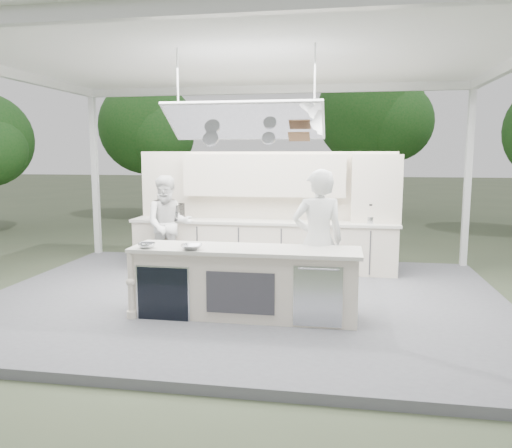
% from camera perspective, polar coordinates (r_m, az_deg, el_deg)
% --- Properties ---
extents(ground, '(90.00, 90.00, 0.00)m').
position_cam_1_polar(ground, '(7.89, -1.42, -9.13)').
color(ground, '#454E36').
rests_on(ground, ground).
extents(stage_deck, '(8.00, 6.00, 0.12)m').
position_cam_1_polar(stage_deck, '(7.87, -1.42, -8.71)').
color(stage_deck, '#5D5D62').
rests_on(stage_deck, ground).
extents(tent, '(8.20, 6.20, 3.86)m').
position_cam_1_polar(tent, '(7.65, -1.52, 18.44)').
color(tent, white).
rests_on(tent, ground).
extents(demo_island, '(3.10, 0.79, 0.95)m').
position_cam_1_polar(demo_island, '(6.83, -1.43, -6.65)').
color(demo_island, beige).
rests_on(demo_island, stage_deck).
extents(back_counter, '(5.08, 0.72, 0.95)m').
position_cam_1_polar(back_counter, '(9.57, 0.74, -2.38)').
color(back_counter, beige).
rests_on(back_counter, stage_deck).
extents(back_wall_unit, '(5.05, 0.48, 2.25)m').
position_cam_1_polar(back_wall_unit, '(9.60, 3.57, 3.51)').
color(back_wall_unit, beige).
rests_on(back_wall_unit, stage_deck).
extents(tree_cluster, '(19.55, 9.40, 5.85)m').
position_cam_1_polar(tree_cluster, '(17.27, 4.32, 11.19)').
color(tree_cluster, '#493924').
rests_on(tree_cluster, ground).
extents(head_chef, '(0.83, 0.65, 2.00)m').
position_cam_1_polar(head_chef, '(7.04, 7.09, -1.90)').
color(head_chef, white).
rests_on(head_chef, stage_deck).
extents(sous_chef, '(1.07, 0.95, 1.82)m').
position_cam_1_polar(sous_chef, '(9.32, -9.96, -0.10)').
color(sous_chef, white).
rests_on(sous_chef, stage_deck).
extents(toaster_oven, '(0.57, 0.41, 0.31)m').
position_cam_1_polar(toaster_oven, '(9.73, -10.06, 1.39)').
color(toaster_oven, '#ADB0B4').
rests_on(toaster_oven, back_counter).
extents(bowl_large, '(0.32, 0.32, 0.07)m').
position_cam_1_polar(bowl_large, '(6.65, -7.39, -2.63)').
color(bowl_large, '#B1B3B8').
rests_on(bowl_large, demo_island).
extents(bowl_small, '(0.29, 0.29, 0.07)m').
position_cam_1_polar(bowl_small, '(6.86, -12.39, -2.42)').
color(bowl_small, silver).
rests_on(bowl_small, demo_island).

